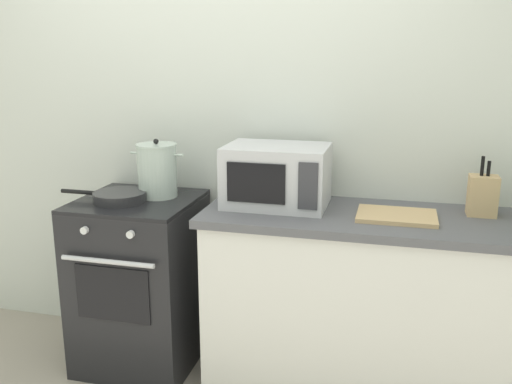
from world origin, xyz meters
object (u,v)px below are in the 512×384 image
Objects in this scene: stove at (141,281)px; stock_pot at (157,170)px; frying_pan at (119,197)px; knife_block at (483,195)px; microwave at (277,176)px; cutting_board at (397,216)px.

stove is 0.61m from stock_pot.
stove is at bearing 41.98° from frying_pan.
stock_pot is 1.09× the size of knife_block.
knife_block reaches higher than frying_pan.
frying_pan is at bearing -136.50° from stock_pot.
microwave is at bearing 9.88° from frying_pan.
frying_pan is 1.77m from knife_block.
stock_pot reaches higher than cutting_board.
microwave is at bearing 172.40° from cutting_board.
stove is 1.84× the size of microwave.
cutting_board is (1.31, 0.00, 0.47)m from stove.
knife_block reaches higher than stove.
stock_pot is at bearing 179.46° from microwave.
cutting_board is (1.38, 0.06, -0.02)m from frying_pan.
cutting_board reaches higher than stove.
cutting_board is at bearing -159.85° from knife_block.
frying_pan is 0.94× the size of microwave.
stove is at bearing -175.24° from knife_block.
stock_pot reaches higher than knife_block.
microwave reaches higher than stove.
stock_pot is at bearing 43.50° from frying_pan.
stock_pot is at bearing -178.01° from knife_block.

